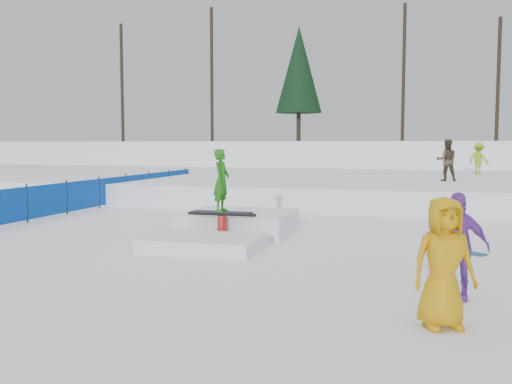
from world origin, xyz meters
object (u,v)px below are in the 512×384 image
(safety_fence, at_px, (99,192))
(spectator_yellow, at_px, (444,263))
(jib_rail_feature, at_px, (230,225))
(walker_ygreen, at_px, (479,159))
(walker_olive, at_px, (447,160))
(spectator_purple, at_px, (456,246))

(safety_fence, distance_m, spectator_yellow, 15.09)
(spectator_yellow, relative_size, jib_rail_feature, 0.36)
(walker_ygreen, xyz_separation_m, jib_rail_feature, (-6.99, -15.76, -1.24))
(walker_olive, xyz_separation_m, spectator_purple, (-0.48, -14.64, -0.83))
(spectator_purple, bearing_deg, walker_ygreen, 91.93)
(walker_ygreen, bearing_deg, spectator_yellow, 119.62)
(safety_fence, bearing_deg, spectator_purple, -38.44)
(spectator_purple, relative_size, spectator_yellow, 0.96)
(safety_fence, bearing_deg, walker_olive, 26.10)
(spectator_purple, height_order, spectator_yellow, spectator_yellow)
(spectator_purple, bearing_deg, safety_fence, 149.58)
(spectator_purple, xyz_separation_m, jib_rail_feature, (-4.86, 4.25, -0.47))
(jib_rail_feature, bearing_deg, safety_fence, 143.82)
(spectator_yellow, bearing_deg, jib_rail_feature, 106.31)
(walker_olive, distance_m, spectator_yellow, 16.10)
(spectator_purple, bearing_deg, jib_rail_feature, 146.82)
(walker_olive, distance_m, jib_rail_feature, 11.75)
(walker_ygreen, distance_m, jib_rail_feature, 17.29)
(walker_ygreen, xyz_separation_m, spectator_purple, (-2.14, -20.02, -0.77))
(spectator_purple, xyz_separation_m, spectator_yellow, (-0.22, -1.42, 0.03))
(spectator_purple, distance_m, spectator_yellow, 1.44)
(safety_fence, height_order, jib_rail_feature, jib_rail_feature)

